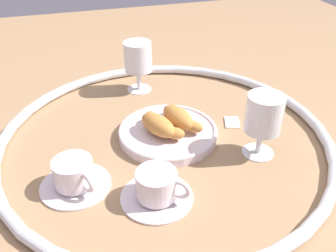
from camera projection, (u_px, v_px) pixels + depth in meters
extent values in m
plane|color=#997551|center=(165.00, 140.00, 0.84)|extent=(2.20, 2.20, 0.00)
torus|color=silver|center=(165.00, 136.00, 0.83)|extent=(0.75, 0.75, 0.02)
cylinder|color=silver|center=(168.00, 134.00, 0.84)|extent=(0.23, 0.23, 0.02)
torus|color=silver|center=(168.00, 130.00, 0.84)|extent=(0.23, 0.23, 0.01)
ellipsoid|color=#BC7A38|center=(158.00, 124.00, 0.81)|extent=(0.11, 0.09, 0.04)
ellipsoid|color=#BC7A38|center=(175.00, 133.00, 0.80)|extent=(0.05, 0.05, 0.03)
ellipsoid|color=#BC7A38|center=(150.00, 118.00, 0.85)|extent=(0.05, 0.04, 0.03)
ellipsoid|color=#BC7A38|center=(178.00, 117.00, 0.84)|extent=(0.11, 0.08, 0.04)
ellipsoid|color=#BC7A38|center=(194.00, 127.00, 0.82)|extent=(0.05, 0.05, 0.03)
ellipsoid|color=#BC7A38|center=(172.00, 110.00, 0.88)|extent=(0.05, 0.04, 0.03)
cylinder|color=silver|center=(76.00, 184.00, 0.71)|extent=(0.14, 0.14, 0.01)
cylinder|color=silver|center=(73.00, 172.00, 0.69)|extent=(0.08, 0.08, 0.05)
cylinder|color=brown|center=(72.00, 163.00, 0.68)|extent=(0.07, 0.07, 0.01)
torus|color=silver|center=(87.00, 183.00, 0.66)|extent=(0.04, 0.03, 0.04)
cylinder|color=silver|center=(157.00, 196.00, 0.68)|extent=(0.14, 0.14, 0.01)
cylinder|color=silver|center=(156.00, 184.00, 0.66)|extent=(0.08, 0.08, 0.05)
cylinder|color=brown|center=(156.00, 175.00, 0.65)|extent=(0.07, 0.07, 0.01)
torus|color=silver|center=(180.00, 189.00, 0.65)|extent=(0.03, 0.04, 0.04)
cylinder|color=white|center=(139.00, 89.00, 1.04)|extent=(0.07, 0.07, 0.01)
cylinder|color=white|center=(138.00, 79.00, 1.03)|extent=(0.01, 0.01, 0.05)
cylinder|color=white|center=(137.00, 57.00, 0.99)|extent=(0.08, 0.08, 0.08)
cylinder|color=yellow|center=(137.00, 61.00, 1.00)|extent=(0.07, 0.07, 0.05)
cylinder|color=white|center=(258.00, 152.00, 0.80)|extent=(0.07, 0.07, 0.01)
cylinder|color=white|center=(260.00, 141.00, 0.78)|extent=(0.01, 0.01, 0.05)
cylinder|color=white|center=(264.00, 113.00, 0.74)|extent=(0.08, 0.08, 0.08)
cylinder|color=gold|center=(263.00, 120.00, 0.75)|extent=(0.07, 0.07, 0.04)
cube|color=white|center=(232.00, 122.00, 0.89)|extent=(0.06, 0.05, 0.01)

